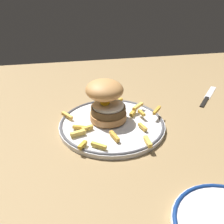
# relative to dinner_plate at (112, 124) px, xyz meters

# --- Properties ---
(ground_plane) EXTENTS (1.37, 1.06, 0.04)m
(ground_plane) POSITION_rel_dinner_plate_xyz_m (0.01, 0.05, -0.03)
(ground_plane) COLOR #91744B
(dinner_plate) EXTENTS (0.28, 0.28, 0.02)m
(dinner_plate) POSITION_rel_dinner_plate_xyz_m (0.00, 0.00, 0.00)
(dinner_plate) COLOR silver
(dinner_plate) RESTS_ON ground_plane
(burger) EXTENTS (0.11, 0.12, 0.11)m
(burger) POSITION_rel_dinner_plate_xyz_m (-0.01, 0.03, 0.06)
(burger) COLOR tan
(burger) RESTS_ON dinner_plate
(fries_pile) EXTENTS (0.27, 0.27, 0.02)m
(fries_pile) POSITION_rel_dinner_plate_xyz_m (0.00, -0.01, 0.01)
(fries_pile) COLOR gold
(fries_pile) RESTS_ON dinner_plate
(knife) EXTENTS (0.13, 0.15, 0.01)m
(knife) POSITION_rel_dinner_plate_xyz_m (0.34, 0.12, -0.01)
(knife) COLOR black
(knife) RESTS_ON ground_plane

